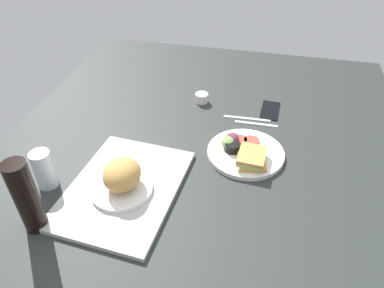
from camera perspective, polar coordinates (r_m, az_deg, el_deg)
ground_plane at (r=126.70cm, az=1.11°, el=-2.69°), size 190.00×150.00×3.00cm
serving_tray at (r=115.53cm, az=-10.80°, el=-6.95°), size 47.21×36.08×1.60cm
bread_plate_near at (r=111.21cm, az=-11.16°, el=-5.44°), size 19.41×19.41×10.34cm
plate_with_salad at (r=126.68cm, az=8.38°, el=-1.26°), size 27.23×27.23×5.40cm
drinking_glass at (r=120.54cm, az=-22.59°, el=-3.78°), size 6.39×6.39×13.07cm
soda_bottle at (r=105.45cm, az=-25.02°, el=-7.72°), size 6.40×6.40×23.56cm
espresso_cup at (r=155.09cm, az=1.56°, el=7.40°), size 5.60×5.60×4.00cm
fork at (r=144.10cm, az=10.24°, el=3.24°), size 1.71×17.02×0.50cm
knife at (r=146.69cm, az=8.80°, el=4.11°), size 2.21×19.04×0.50cm
cell_phone at (r=153.37cm, az=12.40°, el=5.35°), size 14.69×7.80×0.80cm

